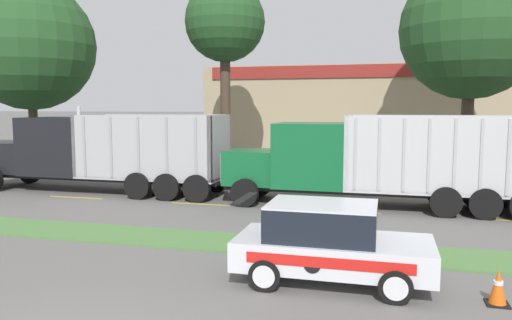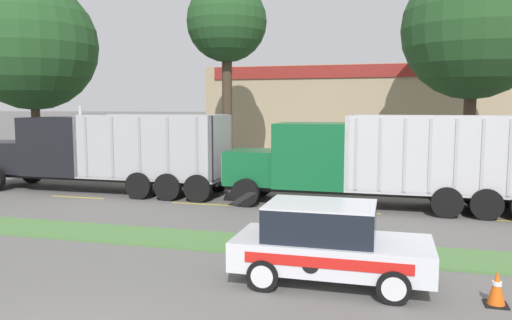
% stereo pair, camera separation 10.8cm
% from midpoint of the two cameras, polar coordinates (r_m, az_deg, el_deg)
% --- Properties ---
extents(grass_verge, '(120.00, 1.79, 0.06)m').
position_cam_midpoint_polar(grass_verge, '(13.84, -5.11, -9.18)').
color(grass_verge, '#517F42').
rests_on(grass_verge, ground_plane).
extents(centre_line_3, '(2.40, 0.14, 0.01)m').
position_cam_midpoint_polar(centre_line_3, '(21.57, -19.60, -4.02)').
color(centre_line_3, yellow).
rests_on(centre_line_3, ground_plane).
extents(centre_line_4, '(2.40, 0.14, 0.01)m').
position_cam_midpoint_polar(centre_line_4, '(19.05, -6.07, -5.02)').
color(centre_line_4, yellow).
rests_on(centre_line_4, ground_plane).
extents(centre_line_5, '(2.40, 0.14, 0.01)m').
position_cam_midpoint_polar(centre_line_5, '(17.85, 10.40, -5.84)').
color(centre_line_5, yellow).
rests_on(centre_line_5, ground_plane).
extents(dump_truck_trail, '(11.47, 2.74, 3.71)m').
position_cam_midpoint_polar(dump_truck_trail, '(23.11, -19.32, 0.70)').
color(dump_truck_trail, black).
rests_on(dump_truck_trail, ground_plane).
extents(dump_truck_far_right, '(11.03, 2.63, 3.36)m').
position_cam_midpoint_polar(dump_truck_far_right, '(18.70, 10.61, -0.40)').
color(dump_truck_far_right, black).
rests_on(dump_truck_far_right, ground_plane).
extents(rally_car, '(4.08, 2.00, 1.71)m').
position_cam_midpoint_polar(rally_car, '(10.70, 8.51, -9.27)').
color(rally_car, silver).
rests_on(rally_car, ground_plane).
extents(traffic_cone, '(0.41, 0.41, 0.68)m').
position_cam_midpoint_polar(traffic_cone, '(10.56, 26.08, -13.00)').
color(traffic_cone, black).
rests_on(traffic_cone, ground_plane).
extents(store_building_backdrop, '(27.04, 12.10, 6.33)m').
position_cam_midpoint_polar(store_building_backdrop, '(38.25, 17.15, 5.13)').
color(store_building_backdrop, tan).
rests_on(store_building_backdrop, ground_plane).
extents(tree_behind_left, '(6.84, 6.84, 12.02)m').
position_cam_midpoint_polar(tree_behind_left, '(29.85, -24.16, 13.13)').
color(tree_behind_left, '#473828').
rests_on(tree_behind_left, ground_plane).
extents(tree_behind_centre, '(6.55, 6.55, 12.18)m').
position_cam_midpoint_polar(tree_behind_centre, '(26.13, 23.77, 14.97)').
color(tree_behind_centre, '#473828').
rests_on(tree_behind_centre, ground_plane).
extents(tree_behind_right, '(4.16, 4.16, 11.18)m').
position_cam_midpoint_polar(tree_behind_right, '(26.90, -3.26, 16.21)').
color(tree_behind_right, '#473828').
rests_on(tree_behind_right, ground_plane).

